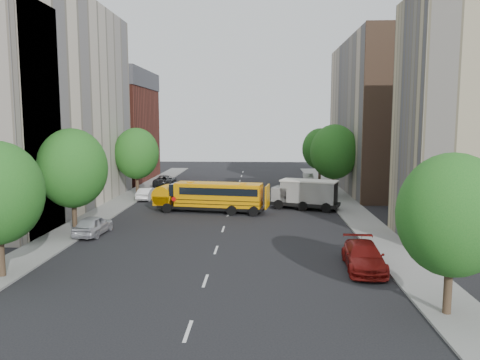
# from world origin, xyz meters

# --- Properties ---
(ground) EXTENTS (120.00, 120.00, 0.00)m
(ground) POSITION_xyz_m (0.00, 0.00, 0.00)
(ground) COLOR black
(ground) RESTS_ON ground
(sidewalk_left) EXTENTS (3.00, 80.00, 0.12)m
(sidewalk_left) POSITION_xyz_m (-11.50, 5.00, 0.06)
(sidewalk_left) COLOR slate
(sidewalk_left) RESTS_ON ground
(sidewalk_right) EXTENTS (3.00, 80.00, 0.12)m
(sidewalk_right) POSITION_xyz_m (11.50, 5.00, 0.06)
(sidewalk_right) COLOR slate
(sidewalk_right) RESTS_ON ground
(lane_markings) EXTENTS (0.15, 64.00, 0.01)m
(lane_markings) POSITION_xyz_m (0.00, 10.00, 0.01)
(lane_markings) COLOR silver
(lane_markings) RESTS_ON ground
(building_left_cream) EXTENTS (10.00, 26.00, 20.00)m
(building_left_cream) POSITION_xyz_m (-18.00, 6.00, 10.00)
(building_left_cream) COLOR beige
(building_left_cream) RESTS_ON ground
(building_left_redbrick) EXTENTS (10.00, 15.00, 13.00)m
(building_left_redbrick) POSITION_xyz_m (-18.00, 28.00, 6.50)
(building_left_redbrick) COLOR maroon
(building_left_redbrick) RESTS_ON ground
(building_right_near) EXTENTS (10.00, 7.00, 17.00)m
(building_right_near) POSITION_xyz_m (18.00, -4.50, 8.50)
(building_right_near) COLOR tan
(building_right_near) RESTS_ON ground
(building_right_far) EXTENTS (10.00, 22.00, 18.00)m
(building_right_far) POSITION_xyz_m (18.00, 20.00, 9.00)
(building_right_far) COLOR #B7A58E
(building_right_far) RESTS_ON ground
(building_right_sidewall) EXTENTS (10.10, 0.30, 18.00)m
(building_right_sidewall) POSITION_xyz_m (18.00, 9.00, 9.00)
(building_right_sidewall) COLOR brown
(building_right_sidewall) RESTS_ON ground
(tower_crane) EXTENTS (28.50, 1.20, 35.75)m
(tower_crane) POSITION_xyz_m (30.25, 28.00, 24.48)
(tower_crane) COLOR yellow
(tower_crane) RESTS_ON ground
(street_tree_1) EXTENTS (5.12, 5.12, 7.90)m
(street_tree_1) POSITION_xyz_m (-11.00, -4.00, 4.95)
(street_tree_1) COLOR #38281C
(street_tree_1) RESTS_ON ground
(street_tree_2) EXTENTS (4.99, 4.99, 7.71)m
(street_tree_2) POSITION_xyz_m (-11.00, 14.00, 4.83)
(street_tree_2) COLOR #38281C
(street_tree_2) RESTS_ON ground
(street_tree_3) EXTENTS (4.61, 4.61, 7.11)m
(street_tree_3) POSITION_xyz_m (11.00, -18.00, 4.45)
(street_tree_3) COLOR #38281C
(street_tree_3) RESTS_ON ground
(street_tree_4) EXTENTS (5.25, 5.25, 8.10)m
(street_tree_4) POSITION_xyz_m (11.00, 14.00, 5.08)
(street_tree_4) COLOR #38281C
(street_tree_4) RESTS_ON ground
(street_tree_5) EXTENTS (4.86, 4.86, 7.51)m
(street_tree_5) POSITION_xyz_m (11.00, 26.00, 4.70)
(street_tree_5) COLOR #38281C
(street_tree_5) RESTS_ON ground
(school_bus) EXTENTS (10.21, 3.78, 2.82)m
(school_bus) POSITION_xyz_m (-1.74, 4.95, 1.57)
(school_bus) COLOR black
(school_bus) RESTS_ON ground
(safari_truck) EXTENTS (7.01, 4.39, 2.84)m
(safari_truck) POSITION_xyz_m (7.15, 6.76, 1.50)
(safari_truck) COLOR black
(safari_truck) RESTS_ON ground
(parked_car_0) EXTENTS (2.01, 4.45, 1.48)m
(parked_car_0) POSITION_xyz_m (-9.52, -4.26, 0.74)
(parked_car_0) COLOR #ADADB4
(parked_car_0) RESTS_ON ground
(parked_car_1) EXTENTS (1.64, 4.01, 1.29)m
(parked_car_1) POSITION_xyz_m (-9.32, 11.64, 0.65)
(parked_car_1) COLOR white
(parked_car_1) RESTS_ON ground
(parked_car_2) EXTENTS (2.52, 5.27, 1.45)m
(parked_car_2) POSITION_xyz_m (-9.55, 22.23, 0.72)
(parked_car_2) COLOR black
(parked_car_2) RESTS_ON ground
(parked_car_3) EXTENTS (2.41, 5.30, 1.50)m
(parked_car_3) POSITION_xyz_m (8.80, -11.64, 0.75)
(parked_car_3) COLOR maroon
(parked_car_3) RESTS_ON ground
(parked_car_4) EXTENTS (2.03, 4.25, 1.40)m
(parked_car_4) POSITION_xyz_m (9.60, 14.80, 0.70)
(parked_car_4) COLOR #323858
(parked_car_4) RESTS_ON ground
(parked_car_5) EXTENTS (1.59, 4.08, 1.33)m
(parked_car_5) POSITION_xyz_m (9.43, 26.11, 0.66)
(parked_car_5) COLOR #9E9D98
(parked_car_5) RESTS_ON ground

